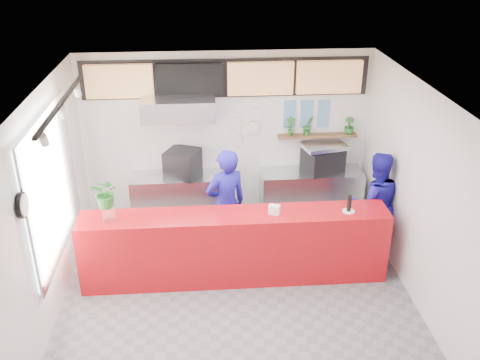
% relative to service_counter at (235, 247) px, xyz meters
% --- Properties ---
extents(floor, '(5.00, 5.00, 0.00)m').
position_rel_service_counter_xyz_m(floor, '(0.00, -0.40, -0.55)').
color(floor, slate).
rests_on(floor, ground).
extents(ceiling, '(5.00, 5.00, 0.00)m').
position_rel_service_counter_xyz_m(ceiling, '(0.00, -0.40, 2.45)').
color(ceiling, silver).
extents(wall_back, '(5.00, 0.00, 5.00)m').
position_rel_service_counter_xyz_m(wall_back, '(0.00, 2.10, 0.95)').
color(wall_back, white).
rests_on(wall_back, ground).
extents(wall_left, '(0.00, 5.00, 5.00)m').
position_rel_service_counter_xyz_m(wall_left, '(-2.50, -0.40, 0.95)').
color(wall_left, white).
rests_on(wall_left, ground).
extents(wall_right, '(0.00, 5.00, 5.00)m').
position_rel_service_counter_xyz_m(wall_right, '(2.50, -0.40, 0.95)').
color(wall_right, white).
rests_on(wall_right, ground).
extents(service_counter, '(4.50, 0.60, 1.10)m').
position_rel_service_counter_xyz_m(service_counter, '(0.00, 0.00, 0.00)').
color(service_counter, '#B40C14').
rests_on(service_counter, ground).
extents(cream_band, '(5.00, 0.02, 0.80)m').
position_rel_service_counter_xyz_m(cream_band, '(0.00, 2.09, 2.05)').
color(cream_band, beige).
rests_on(cream_band, wall_back).
extents(prep_bench, '(1.80, 0.60, 0.90)m').
position_rel_service_counter_xyz_m(prep_bench, '(-0.80, 1.80, -0.10)').
color(prep_bench, '#B2B5BA').
rests_on(prep_bench, ground).
extents(panini_oven, '(0.69, 0.69, 0.47)m').
position_rel_service_counter_xyz_m(panini_oven, '(-0.78, 1.80, 0.58)').
color(panini_oven, black).
rests_on(panini_oven, prep_bench).
extents(extraction_hood, '(1.20, 0.70, 0.35)m').
position_rel_service_counter_xyz_m(extraction_hood, '(-0.80, 1.75, 1.60)').
color(extraction_hood, '#B2B5BA').
rests_on(extraction_hood, ceiling).
extents(hood_lip, '(1.20, 0.69, 0.31)m').
position_rel_service_counter_xyz_m(hood_lip, '(-0.80, 1.75, 1.40)').
color(hood_lip, '#B2B5BA').
rests_on(hood_lip, ceiling).
extents(right_bench, '(1.80, 0.60, 0.90)m').
position_rel_service_counter_xyz_m(right_bench, '(1.50, 1.80, -0.10)').
color(right_bench, '#B2B5BA').
rests_on(right_bench, ground).
extents(espresso_machine, '(0.79, 0.68, 0.42)m').
position_rel_service_counter_xyz_m(espresso_machine, '(1.68, 1.80, 0.56)').
color(espresso_machine, black).
rests_on(espresso_machine, right_bench).
extents(espresso_tray, '(0.84, 0.67, 0.07)m').
position_rel_service_counter_xyz_m(espresso_tray, '(1.68, 1.80, 0.83)').
color(espresso_tray, silver).
rests_on(espresso_tray, espresso_machine).
extents(herb_shelf, '(1.40, 0.18, 0.04)m').
position_rel_service_counter_xyz_m(herb_shelf, '(1.60, 2.00, 0.95)').
color(herb_shelf, brown).
rests_on(herb_shelf, wall_back).
extents(menu_board_far_left, '(1.10, 0.10, 0.55)m').
position_rel_service_counter_xyz_m(menu_board_far_left, '(-1.75, 1.98, 2.00)').
color(menu_board_far_left, tan).
rests_on(menu_board_far_left, wall_back).
extents(menu_board_mid_left, '(1.10, 0.10, 0.55)m').
position_rel_service_counter_xyz_m(menu_board_mid_left, '(-0.59, 1.98, 2.00)').
color(menu_board_mid_left, black).
rests_on(menu_board_mid_left, wall_back).
extents(menu_board_mid_right, '(1.10, 0.10, 0.55)m').
position_rel_service_counter_xyz_m(menu_board_mid_right, '(0.57, 1.98, 2.00)').
color(menu_board_mid_right, tan).
rests_on(menu_board_mid_right, wall_back).
extents(menu_board_far_right, '(1.10, 0.10, 0.55)m').
position_rel_service_counter_xyz_m(menu_board_far_right, '(1.73, 1.98, 2.00)').
color(menu_board_far_right, tan).
rests_on(menu_board_far_right, wall_back).
extents(soffit, '(4.80, 0.04, 0.65)m').
position_rel_service_counter_xyz_m(soffit, '(0.00, 2.06, 2.00)').
color(soffit, black).
rests_on(soffit, wall_back).
extents(window_pane, '(0.04, 2.20, 1.90)m').
position_rel_service_counter_xyz_m(window_pane, '(-2.47, -0.10, 1.15)').
color(window_pane, silver).
rests_on(window_pane, wall_left).
extents(window_frame, '(0.03, 2.30, 2.00)m').
position_rel_service_counter_xyz_m(window_frame, '(-2.45, -0.10, 1.15)').
color(window_frame, '#B2B5BA').
rests_on(window_frame, wall_left).
extents(wall_clock_rim, '(0.05, 0.30, 0.30)m').
position_rel_service_counter_xyz_m(wall_clock_rim, '(-2.46, -1.30, 1.50)').
color(wall_clock_rim, black).
rests_on(wall_clock_rim, wall_left).
extents(wall_clock_face, '(0.02, 0.26, 0.26)m').
position_rel_service_counter_xyz_m(wall_clock_face, '(-2.43, -1.30, 1.50)').
color(wall_clock_face, white).
rests_on(wall_clock_face, wall_left).
extents(track_rail, '(0.05, 2.40, 0.04)m').
position_rel_service_counter_xyz_m(track_rail, '(-2.10, -0.40, 2.39)').
color(track_rail, black).
rests_on(track_rail, ceiling).
extents(dec_plate_a, '(0.24, 0.03, 0.24)m').
position_rel_service_counter_xyz_m(dec_plate_a, '(0.15, 2.07, 1.20)').
color(dec_plate_a, silver).
rests_on(dec_plate_a, wall_back).
extents(dec_plate_b, '(0.24, 0.03, 0.24)m').
position_rel_service_counter_xyz_m(dec_plate_b, '(0.45, 2.07, 1.10)').
color(dec_plate_b, silver).
rests_on(dec_plate_b, wall_back).
extents(dec_plate_c, '(0.24, 0.03, 0.24)m').
position_rel_service_counter_xyz_m(dec_plate_c, '(0.15, 2.07, 0.90)').
color(dec_plate_c, silver).
rests_on(dec_plate_c, wall_back).
extents(dec_plate_d, '(0.24, 0.03, 0.24)m').
position_rel_service_counter_xyz_m(dec_plate_d, '(0.50, 2.07, 1.35)').
color(dec_plate_d, silver).
rests_on(dec_plate_d, wall_back).
extents(photo_frame_a, '(0.20, 0.02, 0.25)m').
position_rel_service_counter_xyz_m(photo_frame_a, '(1.10, 2.08, 1.45)').
color(photo_frame_a, '#598CBF').
rests_on(photo_frame_a, wall_back).
extents(photo_frame_b, '(0.20, 0.02, 0.25)m').
position_rel_service_counter_xyz_m(photo_frame_b, '(1.40, 2.08, 1.45)').
color(photo_frame_b, '#598CBF').
rests_on(photo_frame_b, wall_back).
extents(photo_frame_c, '(0.20, 0.02, 0.25)m').
position_rel_service_counter_xyz_m(photo_frame_c, '(1.70, 2.08, 1.45)').
color(photo_frame_c, '#598CBF').
rests_on(photo_frame_c, wall_back).
extents(photo_frame_d, '(0.20, 0.02, 0.25)m').
position_rel_service_counter_xyz_m(photo_frame_d, '(1.10, 2.08, 1.20)').
color(photo_frame_d, '#598CBF').
rests_on(photo_frame_d, wall_back).
extents(photo_frame_e, '(0.20, 0.02, 0.25)m').
position_rel_service_counter_xyz_m(photo_frame_e, '(1.40, 2.08, 1.20)').
color(photo_frame_e, '#598CBF').
rests_on(photo_frame_e, wall_back).
extents(photo_frame_f, '(0.20, 0.02, 0.25)m').
position_rel_service_counter_xyz_m(photo_frame_f, '(1.70, 2.08, 1.20)').
color(photo_frame_f, '#598CBF').
rests_on(photo_frame_f, wall_back).
extents(staff_center, '(0.79, 0.66, 1.84)m').
position_rel_service_counter_xyz_m(staff_center, '(-0.09, 0.64, 0.37)').
color(staff_center, '#1C1697').
rests_on(staff_center, ground).
extents(staff_right, '(0.87, 0.69, 1.75)m').
position_rel_service_counter_xyz_m(staff_right, '(2.25, 0.56, 0.33)').
color(staff_right, '#1C1697').
rests_on(staff_right, ground).
extents(herb_a, '(0.20, 0.15, 0.34)m').
position_rel_service_counter_xyz_m(herb_a, '(1.12, 2.00, 1.14)').
color(herb_a, '#276E26').
rests_on(herb_a, herb_shelf).
extents(herb_b, '(0.22, 0.20, 0.34)m').
position_rel_service_counter_xyz_m(herb_b, '(1.43, 2.00, 1.14)').
color(herb_b, '#276E26').
rests_on(herb_b, herb_shelf).
extents(herb_d, '(0.21, 0.20, 0.30)m').
position_rel_service_counter_xyz_m(herb_d, '(2.15, 2.00, 1.12)').
color(herb_d, '#276E26').
rests_on(herb_d, herb_shelf).
extents(glass_vase, '(0.19, 0.19, 0.22)m').
position_rel_service_counter_xyz_m(glass_vase, '(-1.77, -0.05, 0.66)').
color(glass_vase, white).
rests_on(glass_vase, service_counter).
extents(basil_vase, '(0.48, 0.45, 0.44)m').
position_rel_service_counter_xyz_m(basil_vase, '(-1.77, -0.05, 0.99)').
color(basil_vase, '#276E26').
rests_on(basil_vase, glass_vase).
extents(napkin_holder, '(0.18, 0.15, 0.14)m').
position_rel_service_counter_xyz_m(napkin_holder, '(0.57, -0.03, 0.62)').
color(napkin_holder, white).
rests_on(napkin_holder, service_counter).
extents(white_plate, '(0.22, 0.22, 0.01)m').
position_rel_service_counter_xyz_m(white_plate, '(1.66, -0.05, 0.56)').
color(white_plate, white).
rests_on(white_plate, service_counter).
extents(pepper_mill, '(0.06, 0.06, 0.24)m').
position_rel_service_counter_xyz_m(pepper_mill, '(1.66, -0.05, 0.69)').
color(pepper_mill, black).
rests_on(pepper_mill, white_plate).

